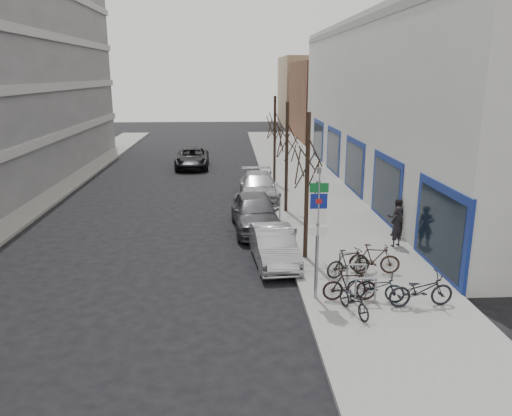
{
  "coord_description": "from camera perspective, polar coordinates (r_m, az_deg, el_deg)",
  "views": [
    {
      "loc": [
        -0.17,
        -13.94,
        6.78
      ],
      "look_at": [
        0.77,
        3.75,
        2.0
      ],
      "focal_mm": 35.0,
      "sensor_mm": 36.0,
      "label": 1
    }
  ],
  "objects": [
    {
      "name": "bike_rack",
      "position": [
        16.26,
        11.4,
        -7.32
      ],
      "size": [
        0.66,
        2.26,
        0.83
      ],
      "color": "gray",
      "rests_on": "sidewalk_east"
    },
    {
      "name": "sidewalk_west",
      "position": [
        27.12,
        -26.48,
        -0.84
      ],
      "size": [
        3.0,
        70.0,
        0.15
      ],
      "primitive_type": "cube",
      "color": "slate",
      "rests_on": "ground"
    },
    {
      "name": "brick_building_far",
      "position": [
        55.59,
        10.9,
        11.96
      ],
      "size": [
        12.0,
        14.0,
        8.0
      ],
      "primitive_type": "cube",
      "color": "brown",
      "rests_on": "ground"
    },
    {
      "name": "parked_car_front",
      "position": [
        18.39,
        2.02,
        -4.33
      ],
      "size": [
        1.75,
        4.15,
        1.33
      ],
      "primitive_type": "imported",
      "rotation": [
        0.0,
        0.0,
        0.09
      ],
      "color": "#ABABB0",
      "rests_on": "ground"
    },
    {
      "name": "pedestrian_near",
      "position": [
        20.41,
        15.76,
        -2.03
      ],
      "size": [
        0.71,
        0.65,
        1.64
      ],
      "primitive_type": "imported",
      "rotation": [
        0.0,
        0.0,
        3.69
      ],
      "color": "black",
      "rests_on": "sidewalk_east"
    },
    {
      "name": "tan_building_far",
      "position": [
        70.32,
        8.38,
        13.07
      ],
      "size": [
        13.0,
        12.0,
        9.0
      ],
      "primitive_type": "cube",
      "color": "#937A5B",
      "rests_on": "ground"
    },
    {
      "name": "ground",
      "position": [
        15.5,
        -2.16,
        -10.85
      ],
      "size": [
        120.0,
        120.0,
        0.0
      ],
      "primitive_type": "plane",
      "color": "black",
      "rests_on": "ground"
    },
    {
      "name": "tree_mid",
      "position": [
        24.25,
        3.57,
        8.73
      ],
      "size": [
        1.8,
        1.8,
        5.5
      ],
      "color": "black",
      "rests_on": "ground"
    },
    {
      "name": "bike_far_inner",
      "position": [
        17.6,
        13.39,
        -5.62
      ],
      "size": [
        1.8,
        0.83,
        1.05
      ],
      "primitive_type": "imported",
      "rotation": [
        0.0,
        0.0,
        1.39
      ],
      "color": "black",
      "rests_on": "sidewalk_east"
    },
    {
      "name": "bike_far_curb",
      "position": [
        15.52,
        18.36,
        -8.6
      ],
      "size": [
        1.99,
        0.73,
        1.19
      ],
      "primitive_type": "imported",
      "rotation": [
        0.0,
        0.0,
        1.64
      ],
      "color": "black",
      "rests_on": "sidewalk_east"
    },
    {
      "name": "lane_car",
      "position": [
        37.58,
        -7.3,
        5.68
      ],
      "size": [
        2.5,
        5.22,
        1.43
      ],
      "primitive_type": "imported",
      "rotation": [
        0.0,
        0.0,
        0.02
      ],
      "color": "black",
      "rests_on": "ground"
    },
    {
      "name": "bike_near_left",
      "position": [
        14.63,
        11.18,
        -10.1
      ],
      "size": [
        0.92,
        1.61,
        0.94
      ],
      "primitive_type": "imported",
      "rotation": [
        0.0,
        0.0,
        0.31
      ],
      "color": "black",
      "rests_on": "sidewalk_east"
    },
    {
      "name": "meter_mid",
      "position": [
        23.31,
        2.76,
        0.51
      ],
      "size": [
        0.1,
        0.08,
        1.27
      ],
      "color": "gray",
      "rests_on": "sidewalk_east"
    },
    {
      "name": "meter_back",
      "position": [
        28.64,
        1.66,
        3.27
      ],
      "size": [
        0.1,
        0.08,
        1.27
      ],
      "color": "gray",
      "rests_on": "sidewalk_east"
    },
    {
      "name": "bike_mid_curb",
      "position": [
        15.58,
        13.54,
        -8.43
      ],
      "size": [
        1.78,
        1.1,
        1.04
      ],
      "primitive_type": "imported",
      "rotation": [
        0.0,
        0.0,
        1.2
      ],
      "color": "black",
      "rests_on": "sidewalk_east"
    },
    {
      "name": "commercial_building",
      "position": [
        34.56,
        27.24,
        10.51
      ],
      "size": [
        20.0,
        32.0,
        10.0
      ],
      "primitive_type": "cube",
      "color": "#B7B7B2",
      "rests_on": "ground"
    },
    {
      "name": "sidewalk_east",
      "position": [
        25.29,
        7.7,
        -0.42
      ],
      "size": [
        5.0,
        70.0,
        0.15
      ],
      "primitive_type": "cube",
      "color": "slate",
      "rests_on": "ground"
    },
    {
      "name": "parked_car_mid",
      "position": [
        22.21,
        -0.1,
        -0.45
      ],
      "size": [
        2.27,
        4.98,
        1.66
      ],
      "primitive_type": "imported",
      "rotation": [
        0.0,
        0.0,
        0.06
      ],
      "color": "#4B4B50",
      "rests_on": "ground"
    },
    {
      "name": "bike_mid_inner",
      "position": [
        17.11,
        10.54,
        -6.14
      ],
      "size": [
        1.74,
        0.97,
        1.01
      ],
      "primitive_type": "imported",
      "rotation": [
        0.0,
        0.0,
        1.87
      ],
      "color": "black",
      "rests_on": "sidewalk_east"
    },
    {
      "name": "pedestrian_far",
      "position": [
        21.75,
        15.76,
        -1.02
      ],
      "size": [
        0.63,
        0.46,
        1.61
      ],
      "primitive_type": "imported",
      "rotation": [
        0.0,
        0.0,
        3.03
      ],
      "color": "black",
      "rests_on": "sidewalk_east"
    },
    {
      "name": "bike_near_right",
      "position": [
        15.4,
        10.66,
        -8.61
      ],
      "size": [
        1.67,
        0.52,
        1.01
      ],
      "primitive_type": "imported",
      "rotation": [
        0.0,
        0.0,
        1.56
      ],
      "color": "black",
      "rests_on": "sidewalk_east"
    },
    {
      "name": "highway_sign_pole",
      "position": [
        14.81,
        7.08,
        -1.99
      ],
      "size": [
        0.55,
        0.1,
        4.2
      ],
      "color": "gray",
      "rests_on": "ground"
    },
    {
      "name": "tree_near",
      "position": [
        17.86,
        5.94,
        6.4
      ],
      "size": [
        1.8,
        1.8,
        5.5
      ],
      "color": "black",
      "rests_on": "ground"
    },
    {
      "name": "tree_far",
      "position": [
        30.68,
        2.17,
        10.08
      ],
      "size": [
        1.8,
        1.8,
        5.5
      ],
      "color": "black",
      "rests_on": "ground"
    },
    {
      "name": "parked_car_back",
      "position": [
        27.73,
        0.27,
        2.48
      ],
      "size": [
        2.05,
        5.0,
        1.45
      ],
      "primitive_type": "imported",
      "rotation": [
        0.0,
        0.0,
        -0.0
      ],
      "color": "#A7A7AC",
      "rests_on": "ground"
    },
    {
      "name": "meter_front",
      "position": [
        18.07,
        4.5,
        -3.88
      ],
      "size": [
        0.1,
        0.08,
        1.27
      ],
      "color": "gray",
      "rests_on": "sidewalk_east"
    }
  ]
}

